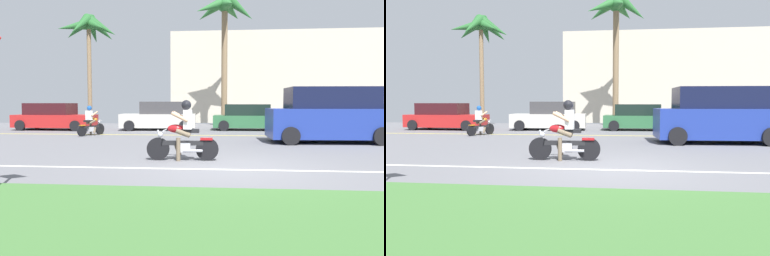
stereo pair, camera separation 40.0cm
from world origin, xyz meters
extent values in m
cube|color=slate|center=(0.00, 3.00, -0.02)|extent=(56.00, 30.00, 0.04)
cube|color=#3D6B33|center=(0.00, -4.10, 0.03)|extent=(56.00, 3.80, 0.06)
cube|color=silver|center=(0.00, -0.19, 0.00)|extent=(50.40, 0.12, 0.01)
cube|color=yellow|center=(0.00, 8.43, 0.00)|extent=(50.40, 0.12, 0.01)
cylinder|color=black|center=(-1.81, 1.02, 0.29)|extent=(0.58, 0.11, 0.58)
cylinder|color=black|center=(-0.55, 1.06, 0.29)|extent=(0.58, 0.11, 0.58)
cylinder|color=#B7BAC1|center=(-1.71, 1.02, 0.53)|extent=(0.26, 0.06, 0.51)
cube|color=black|center=(-1.18, 1.04, 0.44)|extent=(1.06, 0.13, 0.12)
cube|color=#B7BAC1|center=(-1.13, 1.04, 0.33)|extent=(0.32, 0.20, 0.23)
ellipsoid|color=maroon|center=(-1.36, 1.04, 0.81)|extent=(0.43, 0.23, 0.21)
cube|color=black|center=(-0.99, 1.05, 0.75)|extent=(0.47, 0.23, 0.10)
cube|color=maroon|center=(-0.57, 1.06, 0.55)|extent=(0.31, 0.16, 0.06)
cylinder|color=#B7BAC1|center=(-1.64, 1.03, 0.77)|extent=(0.05, 0.60, 0.03)
sphere|color=#B7BAC1|center=(-1.75, 1.02, 0.65)|extent=(0.14, 0.14, 0.14)
cylinder|color=#B7BAC1|center=(-0.91, 0.94, 0.26)|extent=(0.49, 0.08, 0.07)
cube|color=white|center=(-1.05, 1.05, 1.04)|extent=(0.22, 0.32, 0.48)
sphere|color=black|center=(-1.09, 1.05, 1.41)|extent=(0.25, 0.25, 0.25)
cylinder|color=brown|center=(-1.17, 1.14, 0.71)|extent=(0.39, 0.14, 0.24)
cylinder|color=brown|center=(-1.16, 0.95, 0.71)|extent=(0.39, 0.14, 0.24)
cylinder|color=brown|center=(-1.27, 0.90, 0.29)|extent=(0.11, 0.11, 0.59)
cylinder|color=brown|center=(-1.32, 1.15, 0.26)|extent=(0.20, 0.11, 0.33)
cylinder|color=tan|center=(-1.25, 1.23, 1.12)|extent=(0.44, 0.10, 0.27)
cylinder|color=tan|center=(-1.23, 0.85, 1.12)|extent=(0.44, 0.10, 0.27)
cube|color=navy|center=(3.67, 5.85, 0.72)|extent=(4.41, 2.17, 1.08)
cube|color=black|center=(3.76, 5.85, 1.65)|extent=(3.19, 1.84, 0.79)
cylinder|color=black|center=(5.19, 6.91, 0.32)|extent=(0.65, 0.25, 0.64)
cylinder|color=black|center=(2.07, 6.77, 0.32)|extent=(0.65, 0.25, 0.64)
cylinder|color=black|center=(5.27, 4.93, 0.32)|extent=(0.65, 0.25, 0.64)
cylinder|color=black|center=(2.16, 4.79, 0.32)|extent=(0.65, 0.25, 0.64)
cube|color=#AD1E1E|center=(-9.46, 11.22, 0.50)|extent=(4.38, 1.87, 0.68)
cube|color=#351116|center=(-9.71, 11.23, 1.15)|extent=(2.56, 1.55, 0.63)
cylinder|color=black|center=(-11.04, 10.45, 0.28)|extent=(0.57, 0.20, 0.56)
cylinder|color=black|center=(-7.94, 10.31, 0.28)|extent=(0.57, 0.20, 0.56)
cylinder|color=black|center=(-10.97, 12.13, 0.28)|extent=(0.57, 0.20, 0.56)
cylinder|color=black|center=(-7.87, 11.99, 0.28)|extent=(0.57, 0.20, 0.56)
cube|color=beige|center=(-3.77, 11.66, 0.52)|extent=(4.15, 1.94, 0.72)
cube|color=#3B3A3D|center=(-3.53, 11.67, 1.21)|extent=(2.44, 1.60, 0.67)
cylinder|color=black|center=(-2.38, 12.59, 0.28)|extent=(0.57, 0.22, 0.56)
cylinder|color=black|center=(-5.28, 12.39, 0.28)|extent=(0.57, 0.22, 0.56)
cylinder|color=black|center=(-2.26, 10.92, 0.28)|extent=(0.57, 0.22, 0.56)
cylinder|color=black|center=(-5.17, 10.72, 0.28)|extent=(0.57, 0.22, 0.56)
cube|color=#2D663D|center=(1.30, 12.03, 0.48)|extent=(4.17, 1.84, 0.65)
cube|color=black|center=(1.06, 12.04, 1.11)|extent=(2.43, 1.55, 0.60)
cylinder|color=black|center=(-0.20, 11.20, 0.28)|extent=(0.56, 0.19, 0.56)
cylinder|color=black|center=(2.76, 11.13, 0.28)|extent=(0.56, 0.19, 0.56)
cylinder|color=black|center=(-0.16, 12.94, 0.28)|extent=(0.56, 0.19, 0.56)
cylinder|color=black|center=(2.81, 12.86, 0.28)|extent=(0.56, 0.19, 0.56)
cube|color=#2D663D|center=(7.62, 12.28, 0.49)|extent=(4.34, 1.86, 0.67)
cube|color=black|center=(7.36, 12.28, 1.14)|extent=(2.53, 1.57, 0.62)
cylinder|color=black|center=(6.09, 11.37, 0.28)|extent=(0.56, 0.19, 0.56)
cylinder|color=black|center=(6.05, 13.13, 0.28)|extent=(0.56, 0.19, 0.56)
cylinder|color=#846B4C|center=(-8.72, 14.54, 3.21)|extent=(0.27, 0.27, 6.42)
sphere|color=#235B28|center=(-8.72, 14.54, 6.42)|extent=(0.69, 0.69, 0.69)
cone|color=#235B28|center=(-7.83, 14.48, 6.20)|extent=(2.11, 0.83, 1.60)
cone|color=#235B28|center=(-8.15, 15.22, 6.20)|extent=(1.86, 2.03, 1.68)
cone|color=#235B28|center=(-8.77, 15.43, 6.20)|extent=(0.81, 1.99, 1.85)
cone|color=#235B28|center=(-9.56, 14.85, 6.20)|extent=(2.19, 1.39, 1.61)
cone|color=#235B28|center=(-9.47, 14.05, 6.20)|extent=(2.14, 1.75, 1.17)
cone|color=#235B28|center=(-8.87, 13.66, 6.20)|extent=(1.05, 2.15, 1.65)
cone|color=#235B28|center=(-8.06, 13.94, 6.20)|extent=(2.05, 1.93, 1.28)
cylinder|color=#846B4C|center=(-0.21, 15.06, 3.79)|extent=(0.37, 0.37, 7.57)
sphere|color=#28662D|center=(-0.21, 15.06, 7.57)|extent=(0.97, 0.97, 0.97)
cone|color=#28662D|center=(0.72, 15.22, 7.34)|extent=(2.19, 1.09, 1.89)
cone|color=#28662D|center=(0.21, 15.90, 7.34)|extent=(1.67, 2.31, 1.31)
cone|color=#28662D|center=(-1.04, 15.51, 7.34)|extent=(2.29, 1.70, 1.63)
cone|color=#28662D|center=(-1.03, 14.61, 7.34)|extent=(2.30, 1.72, 1.45)
cone|color=#28662D|center=(0.00, 14.15, 7.34)|extent=(1.23, 2.31, 1.15)
cylinder|color=black|center=(-5.96, 8.45, 0.26)|extent=(0.28, 0.50, 0.51)
cylinder|color=black|center=(-6.42, 7.44, 0.26)|extent=(0.28, 0.50, 0.51)
cylinder|color=#B7BAC1|center=(-5.99, 8.37, 0.47)|extent=(0.13, 0.23, 0.44)
cube|color=black|center=(-6.19, 7.95, 0.39)|extent=(0.46, 0.88, 0.10)
cube|color=#B7BAC1|center=(-6.20, 7.91, 0.29)|extent=(0.27, 0.32, 0.20)
ellipsoid|color=#B76614|center=(-6.12, 8.08, 0.71)|extent=(0.37, 0.20, 0.19)
cube|color=black|center=(-6.26, 7.79, 0.66)|extent=(0.34, 0.45, 0.08)
cube|color=#B76614|center=(-6.41, 7.46, 0.48)|extent=(0.24, 0.30, 0.05)
cylinder|color=#B7BAC1|center=(-6.02, 8.31, 0.68)|extent=(0.49, 0.25, 0.03)
sphere|color=#B7BAC1|center=(-5.98, 8.40, 0.57)|extent=(0.12, 0.12, 0.12)
cylinder|color=#B7BAC1|center=(-6.38, 7.77, 0.23)|extent=(0.23, 0.41, 0.06)
cube|color=white|center=(-6.24, 7.84, 0.92)|extent=(0.33, 0.28, 0.43)
sphere|color=#194C9E|center=(-6.22, 7.87, 1.24)|extent=(0.22, 0.22, 0.22)
cylinder|color=brown|center=(-6.12, 7.89, 0.62)|extent=(0.24, 0.36, 0.21)
cylinder|color=brown|center=(-6.27, 7.97, 0.62)|extent=(0.24, 0.36, 0.21)
cylinder|color=brown|center=(-6.26, 8.07, 0.26)|extent=(0.12, 0.12, 0.52)
cylinder|color=brown|center=(-6.04, 8.01, 0.23)|extent=(0.16, 0.20, 0.29)
cylinder|color=tan|center=(-6.01, 7.92, 0.98)|extent=(0.23, 0.38, 0.24)
cylinder|color=tan|center=(-6.32, 8.06, 0.98)|extent=(0.23, 0.38, 0.24)
cube|color=beige|center=(4.40, 21.00, 3.38)|extent=(17.22, 4.00, 6.76)
camera|label=1|loc=(-0.08, -8.20, 1.45)|focal=34.40mm
camera|label=2|loc=(0.32, -8.16, 1.45)|focal=34.40mm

